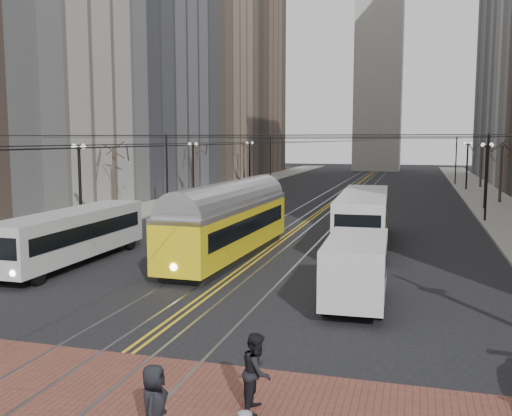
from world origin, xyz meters
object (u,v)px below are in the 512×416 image
Objects in this scene: transit_bus at (72,238)px; pedestrian_a at (154,407)px; streetcar at (229,228)px; rear_bus at (363,220)px; cargo_van at (356,272)px; sedan_grey at (369,219)px; pedestrian_c at (257,372)px.

pedestrian_a is (11.46, -14.51, -0.44)m from transit_bus.
streetcar reaches higher than transit_bus.
transit_bus is 0.81× the size of streetcar.
rear_bus reaches higher than pedestrian_a.
cargo_van is at bearing -88.48° from rear_bus.
rear_bus is 12.07m from cargo_van.
transit_bus is at bearing -149.09° from rear_bus.
pedestrian_c is at bearing -86.97° from sedan_grey.
rear_bus reaches higher than streetcar.
streetcar is at bearing 2.51° from pedestrian_a.
sedan_grey is at bearing 49.05° from transit_bus.
pedestrian_a is (-2.78, -11.30, -0.36)m from cargo_van.
sedan_grey is at bearing -4.90° from pedestrian_c.
streetcar is 7.26× the size of pedestrian_c.
rear_bus is at bearing 40.80° from streetcar.
sedan_grey is (-1.02, 18.64, -0.54)m from cargo_van.
rear_bus is 21.16m from pedestrian_c.
cargo_van is at bearing -25.27° from pedestrian_a.
streetcar is 3.15× the size of sedan_grey.
rear_bus is 6.66m from sedan_grey.
rear_bus is at bearing -5.59° from pedestrian_c.
rear_bus is at bearing 92.00° from cargo_van.
cargo_van is (0.83, -12.03, -0.30)m from rear_bus.
transit_bus is 20.33m from sedan_grey.
pedestrian_a is at bearing -89.80° from sedan_grey.
streetcar reaches higher than pedestrian_a.
sedan_grey is at bearing 64.08° from streetcar.
streetcar reaches higher than pedestrian_c.
sedan_grey is (-0.19, 6.61, -0.84)m from rear_bus.
streetcar is at bearing 16.24° from pedestrian_c.
rear_bus is 6.58× the size of pedestrian_c.
transit_bus is 18.50m from pedestrian_a.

